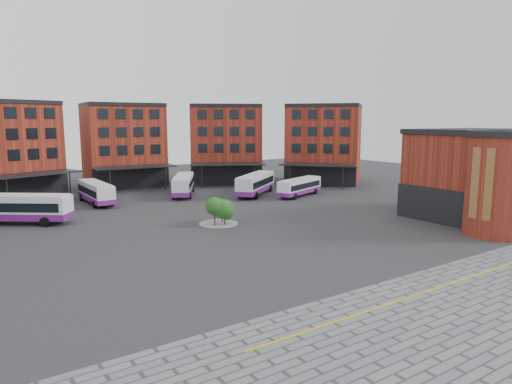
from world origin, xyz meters
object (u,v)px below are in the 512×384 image
tree_island (221,210)px  bus_e (256,184)px  bus_f (300,187)px  blue_car (507,229)px  bus_c (96,192)px  bus_d (183,185)px  bus_b (17,208)px

tree_island → bus_e: bus_e is taller
bus_e → tree_island: bearing=-82.4°
bus_f → blue_car: bus_f is taller
tree_island → bus_c: bearing=110.6°
bus_d → bus_f: bearing=-6.6°
bus_c → bus_f: bus_c is taller
tree_island → bus_c: (-8.09, 21.55, -0.09)m
bus_e → blue_car: bearing=-27.8°
bus_d → bus_e: 11.34m
tree_island → bus_e: size_ratio=0.41×
bus_d → bus_c: bearing=-151.9°
bus_c → tree_island: bearing=-69.9°
tree_island → bus_e: 21.33m
bus_b → bus_e: bus_b is taller
bus_b → bus_c: 13.63m
bus_c → bus_e: 23.81m
tree_island → bus_b: bus_b is taller
bus_c → bus_d: bearing=-1.9°
bus_e → bus_f: bearing=8.2°
bus_c → bus_e: (22.97, -6.27, 0.15)m
bus_b → blue_car: size_ratio=2.41×
bus_b → bus_d: bearing=-35.5°
bus_b → bus_c: size_ratio=1.05×
bus_b → bus_c: bearing=-16.4°
tree_island → bus_e: (14.88, 15.28, 0.06)m
bus_b → blue_car: (40.35, -33.92, -1.05)m
blue_car → tree_island: bearing=43.4°
blue_car → bus_e: bearing=7.6°
tree_island → blue_car: size_ratio=0.94×
bus_b → bus_f: (38.81, -2.79, -0.33)m
tree_island → bus_f: 22.49m
bus_d → blue_car: size_ratio=2.35×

